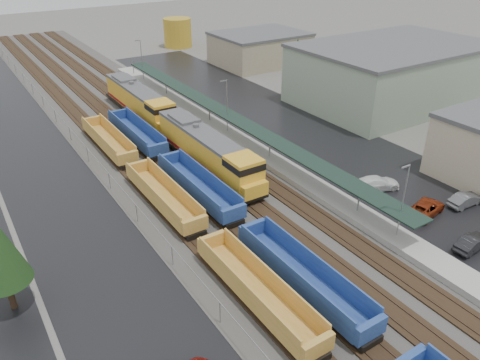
{
  "coord_description": "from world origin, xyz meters",
  "views": [
    {
      "loc": [
        -22.04,
        -2.09,
        25.74
      ],
      "look_at": [
        1.79,
        34.81,
        2.0
      ],
      "focal_mm": 35.0,
      "sensor_mm": 36.0,
      "label": 1
    }
  ],
  "objects_px": {
    "well_string_blue": "(303,277)",
    "parked_car_east_e": "(465,200)",
    "locomotive_trail": "(140,102)",
    "storage_tank": "(178,33)",
    "locomotive_lead": "(208,151)",
    "parked_car_east_b": "(426,208)",
    "parked_car_east_a": "(473,243)",
    "parked_car_east_c": "(376,183)",
    "well_string_yellow": "(257,291)"
  },
  "relations": [
    {
      "from": "parked_car_east_a",
      "to": "parked_car_east_c",
      "type": "distance_m",
      "value": 12.49
    },
    {
      "from": "locomotive_trail",
      "to": "parked_car_east_e",
      "type": "xyz_separation_m",
      "value": [
        18.58,
        -42.59,
        -1.88
      ]
    },
    {
      "from": "storage_tank",
      "to": "locomotive_lead",
      "type": "bearing_deg",
      "value": -113.14
    },
    {
      "from": "locomotive_lead",
      "to": "parked_car_east_b",
      "type": "relative_size",
      "value": 4.25
    },
    {
      "from": "parked_car_east_a",
      "to": "parked_car_east_e",
      "type": "xyz_separation_m",
      "value": [
        6.28,
        4.98,
        -0.0
      ]
    },
    {
      "from": "well_string_blue",
      "to": "well_string_yellow",
      "type": "bearing_deg",
      "value": 170.58
    },
    {
      "from": "locomotive_lead",
      "to": "parked_car_east_e",
      "type": "distance_m",
      "value": 28.55
    },
    {
      "from": "parked_car_east_a",
      "to": "parked_car_east_e",
      "type": "height_order",
      "value": "parked_car_east_a"
    },
    {
      "from": "locomotive_trail",
      "to": "storage_tank",
      "type": "bearing_deg",
      "value": 57.15
    },
    {
      "from": "storage_tank",
      "to": "parked_car_east_b",
      "type": "bearing_deg",
      "value": -98.86
    },
    {
      "from": "locomotive_lead",
      "to": "parked_car_east_e",
      "type": "height_order",
      "value": "locomotive_lead"
    },
    {
      "from": "parked_car_east_c",
      "to": "parked_car_east_e",
      "type": "height_order",
      "value": "parked_car_east_c"
    },
    {
      "from": "well_string_yellow",
      "to": "storage_tank",
      "type": "bearing_deg",
      "value": 67.58
    },
    {
      "from": "storage_tank",
      "to": "parked_car_east_c",
      "type": "height_order",
      "value": "storage_tank"
    },
    {
      "from": "locomotive_lead",
      "to": "parked_car_east_b",
      "type": "xyz_separation_m",
      "value": [
        13.68,
        -20.42,
        -1.87
      ]
    },
    {
      "from": "parked_car_east_b",
      "to": "parked_car_east_c",
      "type": "xyz_separation_m",
      "value": [
        -0.33,
        6.3,
        0.06
      ]
    },
    {
      "from": "well_string_blue",
      "to": "parked_car_east_e",
      "type": "bearing_deg",
      "value": 1.81
    },
    {
      "from": "storage_tank",
      "to": "parked_car_east_b",
      "type": "height_order",
      "value": "storage_tank"
    },
    {
      "from": "locomotive_trail",
      "to": "storage_tank",
      "type": "height_order",
      "value": "storage_tank"
    },
    {
      "from": "well_string_yellow",
      "to": "parked_car_east_b",
      "type": "height_order",
      "value": "well_string_yellow"
    },
    {
      "from": "well_string_blue",
      "to": "parked_car_east_c",
      "type": "distance_m",
      "value": 19.19
    },
    {
      "from": "parked_car_east_a",
      "to": "parked_car_east_c",
      "type": "relative_size",
      "value": 0.8
    },
    {
      "from": "parked_car_east_b",
      "to": "parked_car_east_c",
      "type": "bearing_deg",
      "value": -8.68
    },
    {
      "from": "locomotive_trail",
      "to": "parked_car_east_b",
      "type": "relative_size",
      "value": 4.25
    },
    {
      "from": "parked_car_east_e",
      "to": "locomotive_trail",
      "type": "bearing_deg",
      "value": 26.3
    },
    {
      "from": "parked_car_east_a",
      "to": "locomotive_trail",
      "type": "bearing_deg",
      "value": 11.19
    },
    {
      "from": "well_string_yellow",
      "to": "parked_car_east_b",
      "type": "xyz_separation_m",
      "value": [
        21.68,
        1.21,
        -0.47
      ]
    },
    {
      "from": "locomotive_lead",
      "to": "parked_car_east_b",
      "type": "height_order",
      "value": "locomotive_lead"
    },
    {
      "from": "parked_car_east_e",
      "to": "parked_car_east_b",
      "type": "bearing_deg",
      "value": 79.35
    },
    {
      "from": "well_string_blue",
      "to": "parked_car_east_b",
      "type": "height_order",
      "value": "well_string_blue"
    },
    {
      "from": "parked_car_east_b",
      "to": "locomotive_lead",
      "type": "bearing_deg",
      "value": 22.18
    },
    {
      "from": "well_string_yellow",
      "to": "parked_car_east_e",
      "type": "xyz_separation_m",
      "value": [
        26.58,
        0.05,
        -0.48
      ]
    },
    {
      "from": "parked_car_east_c",
      "to": "parked_car_east_a",
      "type": "bearing_deg",
      "value": -165.06
    },
    {
      "from": "parked_car_east_c",
      "to": "parked_car_east_e",
      "type": "xyz_separation_m",
      "value": [
        5.22,
        -7.46,
        -0.07
      ]
    },
    {
      "from": "parked_car_east_a",
      "to": "parked_car_east_e",
      "type": "distance_m",
      "value": 8.02
    },
    {
      "from": "well_string_yellow",
      "to": "well_string_blue",
      "type": "bearing_deg",
      "value": -9.42
    },
    {
      "from": "well_string_yellow",
      "to": "well_string_blue",
      "type": "distance_m",
      "value": 4.05
    },
    {
      "from": "storage_tank",
      "to": "well_string_blue",
      "type": "bearing_deg",
      "value": -109.89
    },
    {
      "from": "parked_car_east_e",
      "to": "well_string_yellow",
      "type": "bearing_deg",
      "value": 92.84
    },
    {
      "from": "locomotive_lead",
      "to": "parked_car_east_c",
      "type": "height_order",
      "value": "locomotive_lead"
    },
    {
      "from": "locomotive_trail",
      "to": "parked_car_east_a",
      "type": "relative_size",
      "value": 5.09
    },
    {
      "from": "locomotive_lead",
      "to": "parked_car_east_b",
      "type": "bearing_deg",
      "value": -56.19
    },
    {
      "from": "parked_car_east_a",
      "to": "parked_car_east_c",
      "type": "xyz_separation_m",
      "value": [
        1.06,
        12.44,
        0.07
      ]
    },
    {
      "from": "locomotive_trail",
      "to": "parked_car_east_a",
      "type": "height_order",
      "value": "locomotive_trail"
    },
    {
      "from": "parked_car_east_a",
      "to": "storage_tank",
      "type": "bearing_deg",
      "value": -12.43
    },
    {
      "from": "well_string_blue",
      "to": "parked_car_east_e",
      "type": "relative_size",
      "value": 20.3
    },
    {
      "from": "parked_car_east_b",
      "to": "well_string_yellow",
      "type": "bearing_deg",
      "value": 81.57
    },
    {
      "from": "locomotive_trail",
      "to": "parked_car_east_b",
      "type": "bearing_deg",
      "value": -71.72
    },
    {
      "from": "parked_car_east_b",
      "to": "parked_car_east_e",
      "type": "distance_m",
      "value": 5.04
    },
    {
      "from": "well_string_blue",
      "to": "parked_car_east_e",
      "type": "height_order",
      "value": "well_string_blue"
    }
  ]
}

